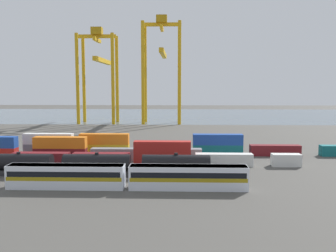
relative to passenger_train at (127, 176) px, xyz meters
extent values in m
plane|color=#4C4944|center=(2.36, 58.39, -2.14)|extent=(420.00, 420.00, 0.00)
cube|color=slate|center=(2.36, 155.94, -2.14)|extent=(400.00, 110.00, 0.01)
cube|color=silver|center=(-10.10, 0.00, -0.19)|extent=(19.30, 3.10, 3.90)
cube|color=#9E8414|center=(-10.10, 0.00, -0.29)|extent=(18.91, 3.14, 0.64)
cube|color=black|center=(-10.10, 0.00, 0.49)|extent=(18.52, 3.13, 0.90)
cube|color=slate|center=(-10.10, 0.00, 1.58)|extent=(19.10, 2.85, 0.36)
cube|color=silver|center=(10.10, 0.00, -0.19)|extent=(19.30, 3.10, 3.90)
cube|color=#9E8414|center=(10.10, 0.00, -0.29)|extent=(18.91, 3.14, 0.64)
cube|color=black|center=(10.10, 0.00, 0.49)|extent=(18.52, 3.13, 0.90)
cube|color=slate|center=(10.10, 0.00, 1.58)|extent=(19.10, 2.85, 0.36)
cube|color=#232326|center=(-21.78, 8.42, -1.59)|extent=(12.61, 2.50, 1.10)
cylinder|color=black|center=(-21.78, 8.42, 0.45)|extent=(12.61, 3.00, 3.00)
cylinder|color=black|center=(-21.78, 8.42, 2.13)|extent=(0.70, 0.70, 0.36)
cube|color=#232326|center=(-6.88, 8.42, -1.59)|extent=(12.61, 2.50, 1.10)
cylinder|color=black|center=(-6.88, 8.42, 0.45)|extent=(12.61, 3.00, 3.00)
cylinder|color=black|center=(-6.88, 8.42, 2.13)|extent=(0.70, 0.70, 0.36)
cube|color=#232326|center=(8.02, 8.42, -1.59)|extent=(12.61, 2.50, 1.10)
cylinder|color=black|center=(8.02, 8.42, 0.45)|extent=(12.61, 3.00, 3.00)
cylinder|color=black|center=(8.02, 8.42, 2.13)|extent=(0.70, 0.70, 0.36)
cube|color=maroon|center=(-21.22, 18.07, -0.84)|extent=(12.10, 2.44, 2.60)
cube|color=maroon|center=(-8.12, 18.07, -0.84)|extent=(12.10, 2.44, 2.60)
cube|color=#AD211C|center=(4.98, 18.07, -0.84)|extent=(12.10, 2.44, 2.60)
cube|color=#AD211C|center=(4.98, 18.07, 1.76)|extent=(12.10, 2.44, 2.60)
cube|color=silver|center=(18.09, 18.07, -0.84)|extent=(12.10, 2.44, 2.60)
cube|color=silver|center=(31.19, 18.07, -0.84)|extent=(6.04, 2.44, 2.60)
cube|color=#AD211C|center=(-32.31, 24.00, -0.84)|extent=(6.04, 2.44, 2.60)
cube|color=#1C4299|center=(-32.31, 24.00, 1.76)|extent=(6.04, 2.44, 2.60)
cube|color=maroon|center=(-18.98, 24.00, -0.84)|extent=(12.10, 2.44, 2.60)
cube|color=orange|center=(-18.98, 24.00, 1.76)|extent=(12.10, 2.44, 2.60)
cube|color=slate|center=(-5.65, 24.00, -0.84)|extent=(12.10, 2.44, 2.60)
cube|color=slate|center=(7.68, 24.00, -0.84)|extent=(12.10, 2.44, 2.60)
cube|color=slate|center=(-23.84, 29.93, -0.84)|extent=(12.10, 2.44, 2.60)
cube|color=silver|center=(-23.84, 29.93, 1.76)|extent=(12.10, 2.44, 2.60)
cube|color=gold|center=(-9.91, 29.93, -0.84)|extent=(12.10, 2.44, 2.60)
cube|color=orange|center=(-9.91, 29.93, 1.76)|extent=(12.10, 2.44, 2.60)
cube|color=orange|center=(4.03, 29.93, -0.84)|extent=(12.10, 2.44, 2.60)
cube|color=#146066|center=(17.96, 29.93, -0.84)|extent=(12.10, 2.44, 2.60)
cube|color=#1C4299|center=(17.96, 29.93, 1.76)|extent=(12.10, 2.44, 2.60)
cube|color=maroon|center=(31.90, 29.93, -0.84)|extent=(12.10, 2.44, 2.60)
cube|color=#146066|center=(45.83, 29.93, -0.84)|extent=(6.04, 2.44, 2.60)
cylinder|color=gold|center=(-36.68, 102.79, 17.87)|extent=(1.50, 1.50, 40.03)
cylinder|color=gold|center=(-20.90, 102.79, 17.87)|extent=(1.50, 1.50, 40.03)
cylinder|color=gold|center=(-36.68, 113.51, 17.87)|extent=(1.50, 1.50, 40.03)
cylinder|color=gold|center=(-20.90, 113.51, 17.87)|extent=(1.50, 1.50, 40.03)
cube|color=gold|center=(-28.79, 108.15, 37.09)|extent=(17.37, 1.20, 1.60)
cube|color=gold|center=(-28.79, 108.15, 35.49)|extent=(1.20, 12.32, 1.60)
cube|color=gold|center=(-28.79, 120.96, 26.97)|extent=(2.00, 36.59, 2.00)
cube|color=#A77A10|center=(-28.79, 108.15, 39.49)|extent=(4.80, 4.00, 3.20)
cylinder|color=gold|center=(-7.58, 102.75, 20.41)|extent=(1.50, 1.50, 45.10)
cylinder|color=gold|center=(8.46, 102.75, 20.41)|extent=(1.50, 1.50, 45.10)
cylinder|color=gold|center=(-7.58, 113.55, 20.41)|extent=(1.50, 1.50, 45.10)
cylinder|color=gold|center=(8.46, 113.55, 20.41)|extent=(1.50, 1.50, 45.10)
cube|color=gold|center=(0.44, 108.15, 42.16)|extent=(17.64, 1.20, 1.60)
cube|color=gold|center=(0.44, 108.15, 40.56)|extent=(1.20, 12.39, 1.60)
cube|color=gold|center=(0.44, 121.41, 30.52)|extent=(2.00, 37.88, 2.00)
cube|color=#A77A10|center=(0.44, 108.15, 44.56)|extent=(4.80, 4.00, 3.20)
camera|label=1|loc=(8.69, -58.68, 14.65)|focal=39.10mm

